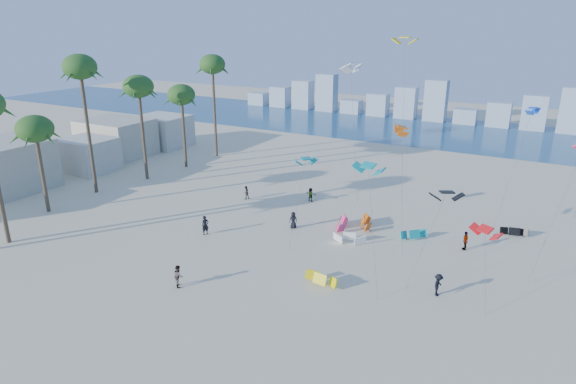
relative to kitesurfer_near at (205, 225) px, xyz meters
The scene contains 10 objects.
ground 13.14m from the kitesurfer_near, 71.36° to the right, with size 220.00×220.00×0.00m, color beige.
ocean 59.74m from the kitesurfer_near, 85.98° to the left, with size 220.00×220.00×0.00m, color navy.
kitesurfer_near is the anchor object (origin of this frame).
kitesurfer_mid 9.91m from the kitesurfer_near, 64.03° to the right, with size 0.87×0.67×1.78m, color gray.
kitesurfers_far 15.97m from the kitesurfer_near, 26.97° to the left, with size 35.99×14.87×1.88m.
grounded_kites 16.20m from the kitesurfer_near, 23.56° to the left, with size 17.98×18.95×1.01m.
flying_kites 24.07m from the kitesurfer_near, 32.58° to the left, with size 26.13×25.62×18.52m.
palm_row 21.03m from the kitesurfer_near, 168.02° to the left, with size 8.20×44.80×16.29m.
beachfront_buildings 30.73m from the kitesurfer_near, 164.11° to the left, with size 11.50×43.00×6.00m.
distant_skyline 69.68m from the kitesurfer_near, 87.53° to the left, with size 85.00×3.00×8.40m.
Camera 1 is at (24.10, -22.08, 19.62)m, focal length 30.64 mm.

